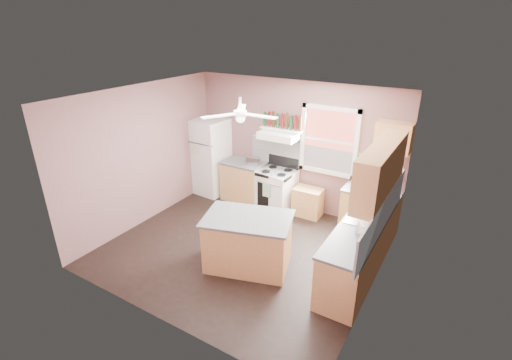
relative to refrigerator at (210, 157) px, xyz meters
The scene contains 32 objects.
floor 2.70m from the refrigerator, 40.41° to the right, with size 4.50×4.50×0.00m, color black.
ceiling 3.15m from the refrigerator, 40.41° to the right, with size 4.50×4.50×0.00m, color white.
wall_back 2.04m from the refrigerator, 10.60° to the left, with size 4.50×0.05×2.70m, color brown.
wall_right 4.56m from the refrigerator, 21.45° to the right, with size 0.05×4.00×2.70m, color brown.
wall_left 1.76m from the refrigerator, 101.08° to the right, with size 0.05×4.00×2.70m, color brown.
backsplash_back 2.44m from the refrigerator, ahead, with size 2.90×0.03×0.55m, color white.
backsplash_right 4.41m from the refrigerator, 18.00° to the right, with size 0.03×2.60×0.55m, color white.
window_view 2.82m from the refrigerator, ahead, with size 1.00×0.02×1.20m, color maroon.
window_frame 2.81m from the refrigerator, ahead, with size 1.16×0.07×1.36m, color white.
refrigerator is the anchor object (origin of this frame).
base_cabinet_left 0.99m from the refrigerator, ahead, with size 0.90×0.60×0.86m, color #B5774B.
counter_left 0.89m from the refrigerator, ahead, with size 0.92×0.62×0.04m, color #4D4D50.
toaster 1.17m from the refrigerator, ahead, with size 0.28×0.16×0.18m, color silver.
stove 1.78m from the refrigerator, ahead, with size 0.71×0.64×0.86m, color white.
range_hood 1.88m from the refrigerator, ahead, with size 0.78×0.50×0.14m, color white.
bottle_shelf 1.93m from the refrigerator, ahead, with size 0.90×0.26×0.03m, color white.
cart 2.50m from the refrigerator, ahead, with size 0.57×0.38×0.57m, color #B5774B.
base_cabinet_corner 3.73m from the refrigerator, ahead, with size 1.00×0.60×0.86m, color #B5774B.
base_cabinet_right 4.15m from the refrigerator, 19.22° to the right, with size 0.60×2.20×0.86m, color #B5774B.
counter_corner 3.70m from the refrigerator, ahead, with size 1.02×0.62×0.04m, color #4D4D50.
counter_right 4.12m from the refrigerator, 19.27° to the right, with size 0.62×2.22×0.04m, color #4D4D50.
sink 4.06m from the refrigerator, 16.60° to the right, with size 0.55×0.45×0.03m, color silver.
faucet 4.21m from the refrigerator, 15.98° to the right, with size 0.03×0.03×0.14m, color silver.
upper_cabinet_right 4.29m from the refrigerator, 16.06° to the right, with size 0.33×1.80×0.76m, color #B5774B.
upper_cabinet_corner 4.04m from the refrigerator, ahead, with size 0.60×0.33×0.52m, color #B5774B.
paper_towel 4.04m from the refrigerator, ahead, with size 0.12×0.12×0.26m, color white.
island 3.08m from the refrigerator, 41.26° to the right, with size 1.31×0.83×0.86m, color #B5774B.
island_top 3.04m from the refrigerator, 41.26° to the right, with size 1.38×0.90×0.04m, color #4D4D50.
ceiling_fan_hub 3.01m from the refrigerator, 40.41° to the right, with size 0.20×0.20×0.08m, color white.
soap_bottle 4.22m from the refrigerator, 22.10° to the right, with size 0.09×0.09×0.22m, color silver.
red_caddy 3.92m from the refrigerator, ahead, with size 0.18×0.12×0.10m, color red.
wine_bottles 2.01m from the refrigerator, ahead, with size 0.86×0.06×0.31m.
Camera 1 is at (3.09, -4.66, 3.77)m, focal length 26.00 mm.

